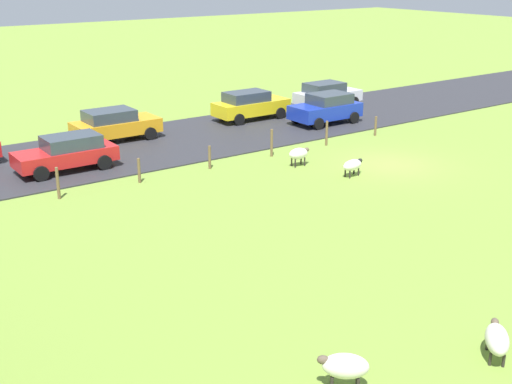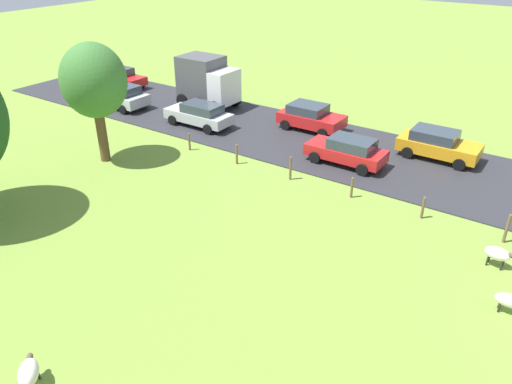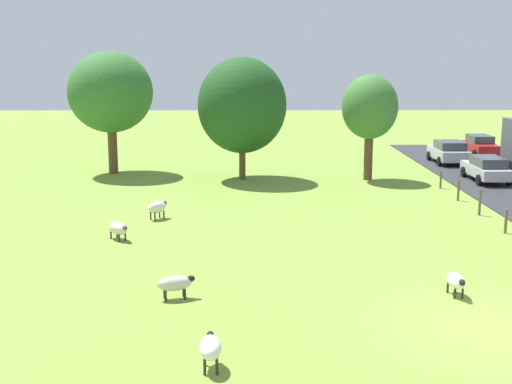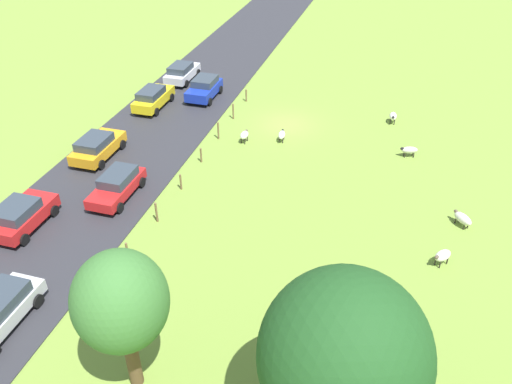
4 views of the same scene
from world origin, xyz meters
name	(u,v)px [view 2 (image 2 of 4)]	position (x,y,z in m)	size (l,w,h in m)	color
sheep_0	(498,254)	(2.23, 3.52, 0.56)	(0.56, 1.05, 0.82)	white
sheep_3	(29,373)	(-11.04, 13.00, 0.57)	(1.05, 1.10, 0.85)	silver
sheep_5	(511,301)	(-0.26, 2.61, 0.49)	(0.57, 1.15, 0.72)	white
tree_2	(94,82)	(0.46, 23.39, 4.40)	(3.39, 3.39, 6.40)	brown
fence_post_2	(507,229)	(4.16, 3.57, 0.65)	(0.12, 0.12, 1.30)	brown
fence_post_3	(423,208)	(4.16, 6.95, 0.52)	(0.12, 0.12, 1.04)	brown
fence_post_4	(352,188)	(4.16, 10.33, 0.52)	(0.12, 0.12, 1.04)	brown
fence_post_5	(290,168)	(4.16, 13.72, 0.63)	(0.12, 0.12, 1.25)	brown
fence_post_6	(237,154)	(4.16, 17.10, 0.56)	(0.12, 0.12, 1.12)	brown
fence_post_7	(189,142)	(4.16, 20.48, 0.50)	(0.12, 0.12, 1.01)	brown
truck_0	(207,81)	(10.86, 24.58, 1.88)	(2.64, 4.06, 3.50)	white
car_0	(199,114)	(7.45, 22.47, 0.85)	(1.95, 4.52, 1.51)	#B7B7BC
car_3	(438,144)	(10.98, 8.36, 0.88)	(2.13, 4.29, 1.57)	orange
car_4	(347,150)	(7.43, 12.13, 0.84)	(1.99, 4.25, 1.50)	red
car_5	(120,77)	(10.75, 33.52, 0.85)	(1.94, 4.21, 1.52)	red
car_7	(311,117)	(10.95, 16.31, 0.88)	(2.22, 4.06, 1.58)	red
car_8	(120,96)	(7.20, 29.62, 0.89)	(2.18, 4.30, 1.59)	#B7B7BC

